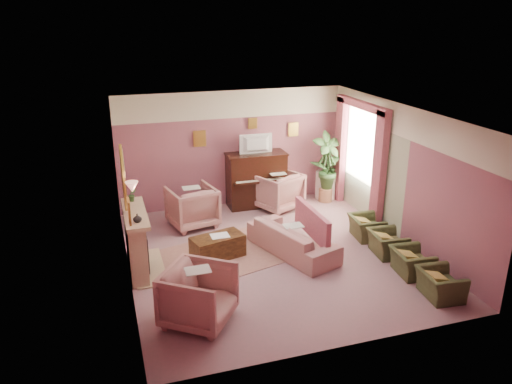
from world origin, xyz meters
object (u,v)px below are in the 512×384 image
object	(u,v)px
olive_chair_c	(387,240)
side_table	(326,185)
coffee_table	(218,247)
floral_armchair_front	(199,293)
piano	(256,180)
floral_armchair_right	(277,189)
floral_armchair_left	(192,204)
olive_chair_b	(412,258)
sofa	(293,234)
olive_chair_d	(366,224)
olive_chair_a	(441,280)
television	(257,143)

from	to	relation	value
olive_chair_c	side_table	size ratio (longest dim) A/B	1.03
coffee_table	floral_armchair_front	xyz separation A→B (m)	(-0.77, -2.01, 0.28)
coffee_table	olive_chair_c	bearing A→B (deg)	-15.29
piano	coffee_table	xyz separation A→B (m)	(-1.56, -2.44, -0.43)
floral_armchair_right	floral_armchair_left	bearing A→B (deg)	-169.61
olive_chair_b	sofa	bearing A→B (deg)	140.19
olive_chair_b	floral_armchair_left	bearing A→B (deg)	134.89
sofa	floral_armchair_right	distance (m)	2.39
sofa	olive_chair_d	distance (m)	1.75
floral_armchair_left	piano	bearing A→B (deg)	23.57
olive_chair_a	piano	bearing A→B (deg)	108.31
floral_armchair_right	side_table	bearing A→B (deg)	12.63
floral_armchair_left	floral_armchair_right	distance (m)	2.19
piano	olive_chair_b	xyz separation A→B (m)	(1.64, -4.14, -0.34)
television	olive_chair_d	bearing A→B (deg)	-56.17
floral_armchair_front	piano	bearing A→B (deg)	62.44
coffee_table	sofa	size ratio (longest dim) A/B	0.49
floral_armchair_front	side_table	size ratio (longest dim) A/B	1.43
floral_armchair_front	olive_chair_a	distance (m)	4.00
television	piano	bearing A→B (deg)	90.00
television	sofa	world-z (taller)	television
olive_chair_b	olive_chair_c	distance (m)	0.82
side_table	floral_armchair_front	bearing A→B (deg)	-133.40
floral_armchair_front	side_table	distance (m)	6.08
olive_chair_b	floral_armchair_right	bearing A→B (deg)	107.85
floral_armchair_right	side_table	size ratio (longest dim) A/B	1.43
sofa	olive_chair_a	world-z (taller)	sofa
floral_armchair_left	side_table	world-z (taller)	floral_armchair_left
side_table	coffee_table	bearing A→B (deg)	-144.82
olive_chair_a	olive_chair_b	bearing A→B (deg)	90.00
floral_armchair_right	olive_chair_c	bearing A→B (deg)	-67.64
piano	olive_chair_d	size ratio (longest dim) A/B	1.93
piano	floral_armchair_left	distance (m)	1.89
coffee_table	floral_armchair_left	distance (m)	1.72
sofa	olive_chair_c	xyz separation A→B (m)	(1.74, -0.63, -0.10)
olive_chair_a	side_table	bearing A→B (deg)	87.56
olive_chair_c	olive_chair_d	world-z (taller)	same
olive_chair_a	olive_chair_d	world-z (taller)	same
coffee_table	olive_chair_a	bearing A→B (deg)	-38.17
olive_chair_b	olive_chair_d	world-z (taller)	same
coffee_table	sofa	world-z (taller)	sofa
sofa	floral_armchair_front	size ratio (longest dim) A/B	2.02
television	floral_armchair_right	distance (m)	1.22
television	floral_armchair_left	world-z (taller)	television
floral_armchair_left	side_table	xyz separation A→B (m)	(3.58, 0.71, -0.15)
piano	floral_armchair_front	xyz separation A→B (m)	(-2.33, -4.46, -0.15)
olive_chair_c	sofa	bearing A→B (deg)	160.11
coffee_table	sofa	distance (m)	1.49
olive_chair_d	side_table	xyz separation A→B (m)	(0.21, 2.46, 0.04)
floral_armchair_right	olive_chair_a	bearing A→B (deg)	-75.18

